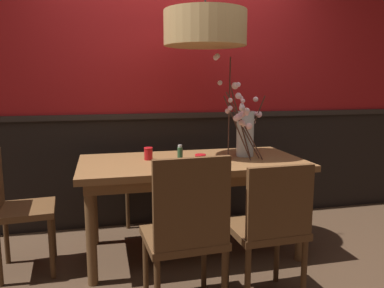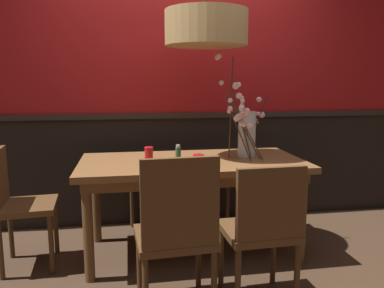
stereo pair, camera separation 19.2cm
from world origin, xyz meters
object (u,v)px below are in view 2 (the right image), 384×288
at_px(chair_far_side_left, 148,167).
at_px(pendant_lamp, 206,28).
at_px(chair_head_west_end, 18,201).
at_px(candle_holder_nearer_center, 199,160).
at_px(candle_holder_nearer_edge, 149,153).
at_px(vase_with_blossoms, 246,130).
at_px(chair_near_side_right, 263,227).
at_px(condiment_bottle, 178,156).
at_px(chair_far_side_right, 202,165).
at_px(chair_near_side_left, 177,229).
at_px(dining_table, 192,171).

height_order(chair_far_side_left, pendant_lamp, pendant_lamp).
xyz_separation_m(chair_head_west_end, pendant_lamp, (1.42, 0.13, 1.26)).
height_order(candle_holder_nearer_center, pendant_lamp, pendant_lamp).
xyz_separation_m(chair_head_west_end, candle_holder_nearer_center, (1.30, -0.18, 0.29)).
relative_size(candle_holder_nearer_center, candle_holder_nearer_edge, 0.85).
distance_m(vase_with_blossoms, pendant_lamp, 0.85).
bearing_deg(chair_far_side_left, chair_near_side_right, -70.78).
xyz_separation_m(chair_near_side_right, condiment_bottle, (-0.42, 0.64, 0.32)).
xyz_separation_m(chair_far_side_right, candle_holder_nearer_center, (-0.24, -1.05, 0.28)).
xyz_separation_m(vase_with_blossoms, condiment_bottle, (-0.58, -0.23, -0.14)).
bearing_deg(candle_holder_nearer_edge, vase_with_blossoms, -2.92).
relative_size(chair_far_side_right, chair_near_side_right, 1.03).
relative_size(candle_holder_nearer_edge, pendant_lamp, 0.09).
xyz_separation_m(chair_near_side_left, chair_far_side_right, (0.47, 1.65, -0.01)).
height_order(vase_with_blossoms, candle_holder_nearer_center, vase_with_blossoms).
xyz_separation_m(chair_head_west_end, vase_with_blossoms, (1.73, 0.08, 0.47)).
height_order(chair_near_side_left, candle_holder_nearer_center, chair_near_side_left).
xyz_separation_m(chair_far_side_left, vase_with_blossoms, (0.75, -0.82, 0.46)).
bearing_deg(condiment_bottle, chair_head_west_end, 172.50).
bearing_deg(chair_near_side_left, candle_holder_nearer_edge, 96.58).
distance_m(chair_near_side_right, candle_holder_nearer_center, 0.73).
height_order(chair_far_side_right, condiment_bottle, chair_far_side_right).
relative_size(chair_near_side_left, condiment_bottle, 6.29).
bearing_deg(vase_with_blossoms, condiment_bottle, -158.18).
distance_m(chair_near_side_left, pendant_lamp, 1.57).
bearing_deg(chair_near_side_left, candle_holder_nearer_center, 68.49).
xyz_separation_m(chair_near_side_right, pendant_lamp, (-0.16, 0.92, 1.25)).
bearing_deg(chair_far_side_left, candle_holder_nearer_center, -73.64).
relative_size(candle_holder_nearer_center, condiment_bottle, 0.54).
bearing_deg(chair_far_side_left, pendant_lamp, -60.71).
distance_m(dining_table, chair_near_side_left, 0.86).
bearing_deg(chair_far_side_left, chair_near_side_left, -87.38).
xyz_separation_m(dining_table, pendant_lamp, (0.13, 0.10, 1.09)).
bearing_deg(condiment_bottle, chair_near_side_left, -98.42).
bearing_deg(chair_near_side_right, dining_table, 109.08).
distance_m(vase_with_blossoms, condiment_bottle, 0.64).
xyz_separation_m(candle_holder_nearer_center, pendant_lamp, (0.11, 0.31, 0.96)).
distance_m(condiment_bottle, pendant_lamp, 1.01).
height_order(vase_with_blossoms, condiment_bottle, vase_with_blossoms).
bearing_deg(vase_with_blossoms, chair_near_side_left, -127.91).
bearing_deg(chair_near_side_right, pendant_lamp, 99.75).
relative_size(chair_near_side_right, condiment_bottle, 5.83).
bearing_deg(condiment_bottle, candle_holder_nearer_edge, 126.06).
distance_m(chair_head_west_end, candle_holder_nearer_edge, 1.01).
relative_size(dining_table, chair_head_west_end, 1.94).
relative_size(chair_head_west_end, condiment_bottle, 5.78).
distance_m(chair_far_side_right, chair_near_side_right, 1.66).
relative_size(vase_with_blossoms, condiment_bottle, 5.36).
xyz_separation_m(dining_table, condiment_bottle, (-0.13, -0.19, 0.16)).
distance_m(chair_head_west_end, chair_far_side_left, 1.33).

